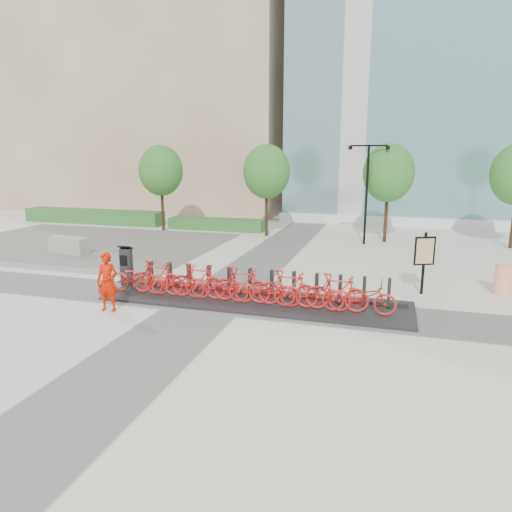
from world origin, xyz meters
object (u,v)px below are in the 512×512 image
(kiosk, at_px, (126,266))
(worker_red, at_px, (107,282))
(jersey_barrier, at_px, (69,245))
(bike_0, at_px, (137,278))
(map_sign, at_px, (424,254))
(construction_barrel, at_px, (503,279))

(kiosk, height_order, worker_red, worker_red)
(worker_red, bearing_deg, jersey_barrier, 128.72)
(bike_0, xyz_separation_m, jersey_barrier, (-6.44, 4.75, -0.18))
(kiosk, relative_size, jersey_barrier, 0.69)
(jersey_barrier, bearing_deg, bike_0, -25.62)
(bike_0, bearing_deg, worker_red, -179.33)
(bike_0, xyz_separation_m, map_sign, (8.96, 2.74, 0.79))
(bike_0, height_order, construction_barrel, bike_0)
(construction_barrel, height_order, jersey_barrier, construction_barrel)
(construction_barrel, bearing_deg, kiosk, -167.36)
(bike_0, bearing_deg, construction_barrel, -73.27)
(bike_0, bearing_deg, map_sign, -73.01)
(worker_red, xyz_separation_m, construction_barrel, (11.47, 5.10, -0.37))
(kiosk, relative_size, worker_red, 0.80)
(construction_barrel, distance_m, map_sign, 2.77)
(bike_0, relative_size, worker_red, 1.08)
(construction_barrel, relative_size, jersey_barrier, 0.49)
(kiosk, bearing_deg, worker_red, -79.27)
(worker_red, bearing_deg, bike_0, 84.13)
(jersey_barrier, distance_m, map_sign, 15.56)
(kiosk, xyz_separation_m, worker_red, (0.83, -2.34, 0.12))
(bike_0, distance_m, worker_red, 1.67)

